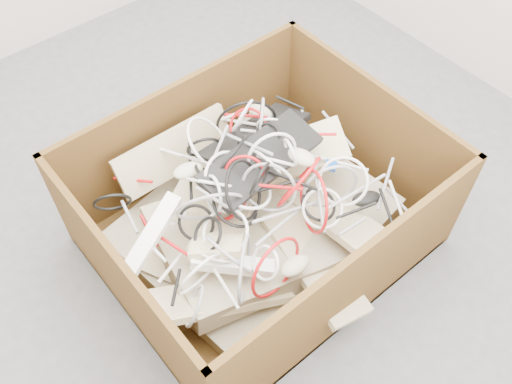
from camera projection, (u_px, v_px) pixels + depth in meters
ground at (224, 191)px, 2.52m from camera, size 3.00×3.00×0.00m
cardboard_box at (256, 223)px, 2.25m from camera, size 1.21×1.01×0.54m
keyboard_pile at (252, 197)px, 2.16m from camera, size 1.04×0.99×0.42m
mice_scatter at (264, 182)px, 2.10m from camera, size 0.74×0.71×0.20m
power_strip_left at (153, 233)px, 1.93m from camera, size 0.30×0.17×0.12m
power_strip_right at (233, 264)px, 1.92m from camera, size 0.25×0.23×0.09m
vga_plug at (331, 165)px, 2.17m from camera, size 0.06×0.06×0.03m
cable_tangle at (248, 190)px, 2.01m from camera, size 1.06×0.87×0.41m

